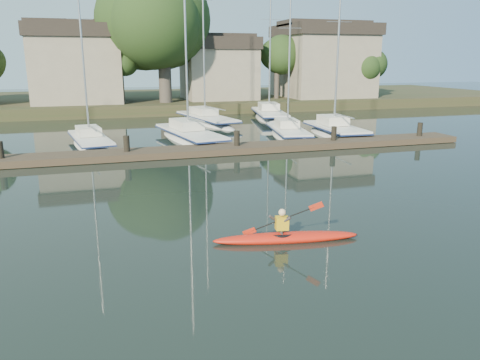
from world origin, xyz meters
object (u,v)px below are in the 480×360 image
object	(u,v)px
sailboat_1	(91,148)
dock	(184,151)
sailboat_7	(269,121)
sailboat_4	(335,138)
sailboat_3	(288,139)
kayak	(286,236)
sailboat_6	(207,125)
sailboat_2	(190,143)

from	to	relation	value
sailboat_1	dock	bearing A→B (deg)	-52.35
sailboat_7	sailboat_4	bearing A→B (deg)	-72.88
dock	sailboat_1	bearing A→B (deg)	136.99
sailboat_4	sailboat_1	bearing A→B (deg)	179.90
sailboat_3	sailboat_7	distance (m)	9.78
sailboat_1	sailboat_7	distance (m)	17.47
kayak	sailboat_7	xyz separation A→B (m)	(9.38, 26.84, -0.38)
sailboat_3	sailboat_7	world-z (taller)	sailboat_7
kayak	sailboat_4	size ratio (longest dim) A/B	0.33
sailboat_3	sailboat_4	distance (m)	3.30
kayak	sailboat_3	world-z (taller)	sailboat_3
dock	sailboat_3	xyz separation A→B (m)	(7.81, 4.19, -0.38)
sailboat_6	kayak	bearing A→B (deg)	-108.59
kayak	sailboat_4	bearing A→B (deg)	67.55
dock	sailboat_7	world-z (taller)	sailboat_7
sailboat_6	sailboat_7	size ratio (longest dim) A/B	1.13
sailboat_4	sailboat_7	world-z (taller)	sailboat_7
sailboat_1	kayak	bearing A→B (deg)	-82.06
sailboat_7	sailboat_3	bearing A→B (deg)	-91.97
sailboat_3	kayak	bearing A→B (deg)	-102.41
kayak	sailboat_3	distance (m)	18.76
kayak	sailboat_1	size ratio (longest dim) A/B	0.34
sailboat_2	sailboat_7	xyz separation A→B (m)	(8.78, 9.06, -0.02)
kayak	sailboat_2	distance (m)	17.80
kayak	sailboat_6	world-z (taller)	sailboat_6
kayak	sailboat_1	bearing A→B (deg)	116.68
sailboat_1	sailboat_2	xyz separation A→B (m)	(6.10, 0.09, -0.03)
sailboat_1	sailboat_2	bearing A→B (deg)	-8.45
sailboat_6	sailboat_7	xyz separation A→B (m)	(5.92, 1.24, -0.03)
sailboat_2	sailboat_4	bearing A→B (deg)	-15.40
sailboat_4	dock	bearing A→B (deg)	-158.49
sailboat_1	sailboat_3	size ratio (longest dim) A/B	1.04
sailboat_4	sailboat_7	bearing A→B (deg)	99.14
sailboat_2	sailboat_7	size ratio (longest dim) A/B	1.09
sailboat_2	sailboat_6	size ratio (longest dim) A/B	0.97
kayak	sailboat_2	xyz separation A→B (m)	(0.60, 17.78, -0.36)
sailboat_1	sailboat_6	size ratio (longest dim) A/B	0.77
sailboat_2	sailboat_3	size ratio (longest dim) A/B	1.29
sailboat_4	sailboat_7	xyz separation A→B (m)	(-1.09, 9.99, -0.00)
dock	sailboat_7	distance (m)	16.98
sailboat_2	sailboat_3	xyz separation A→B (m)	(6.60, -0.47, 0.02)
sailboat_3	sailboat_4	xyz separation A→B (m)	(3.27, -0.46, -0.03)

